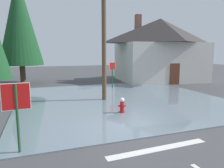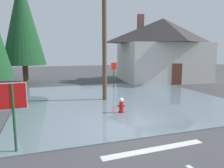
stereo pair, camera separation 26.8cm
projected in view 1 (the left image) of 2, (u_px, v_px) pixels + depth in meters
ground_plane at (132, 128)px, 8.51m from camera, size 80.00×80.00×0.10m
flood_puddle at (120, 99)px, 13.60m from camera, size 12.70×12.34×0.04m
lane_stop_bar at (159, 149)px, 6.57m from camera, size 3.55×0.42×0.01m
stop_sign_near at (16, 104)px, 6.04m from camera, size 0.80×0.08×2.15m
fire_hydrant at (122, 106)px, 10.36m from camera, size 0.40×0.34×0.79m
utility_pole at (104, 27)px, 12.62m from camera, size 1.60×0.28×8.66m
stop_sign_far at (112, 70)px, 17.46m from camera, size 0.61×0.26×2.20m
house at (160, 49)px, 22.31m from camera, size 9.65×7.89×7.05m
pine_tree_short_left at (19, 21)px, 19.35m from camera, size 4.04×4.04×10.10m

